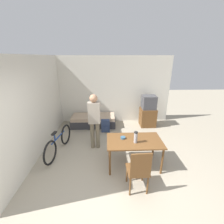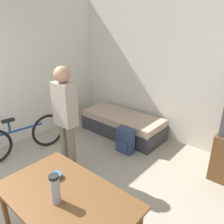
{
  "view_description": "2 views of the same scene",
  "coord_description": "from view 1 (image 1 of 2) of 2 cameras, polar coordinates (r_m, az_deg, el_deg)",
  "views": [
    {
      "loc": [
        -0.09,
        -2.36,
        2.64
      ],
      "look_at": [
        0.06,
        1.85,
        1.09
      ],
      "focal_mm": 24.0,
      "sensor_mm": 36.0,
      "label": 1
    },
    {
      "loc": [
        1.93,
        -0.11,
        2.19
      ],
      "look_at": [
        -0.05,
        2.19,
        0.97
      ],
      "focal_mm": 35.0,
      "sensor_mm": 36.0,
      "label": 2
    }
  ],
  "objects": [
    {
      "name": "daybed",
      "position": [
        6.11,
        -7.06,
        -3.26
      ],
      "size": [
        1.74,
        0.75,
        0.44
      ],
      "color": "#333338",
      "rests_on": "ground_plane"
    },
    {
      "name": "dining_table",
      "position": [
        3.81,
        8.48,
        -11.63
      ],
      "size": [
        1.34,
        0.8,
        0.72
      ],
      "color": "brown",
      "rests_on": "ground_plane"
    },
    {
      "name": "wooden_chair",
      "position": [
        3.19,
        10.24,
        -20.8
      ],
      "size": [
        0.46,
        0.46,
        1.0
      ],
      "color": "brown",
      "rests_on": "ground_plane"
    },
    {
      "name": "wall_back",
      "position": [
        6.2,
        -1.16,
        8.26
      ],
      "size": [
        5.01,
        0.06,
        2.7
      ],
      "color": "silver",
      "rests_on": "ground_plane"
    },
    {
      "name": "ground_plane",
      "position": [
        3.55,
        0.11,
        -27.9
      ],
      "size": [
        20.0,
        20.0,
        0.0
      ],
      "primitive_type": "plane",
      "color": "#9E937F"
    },
    {
      "name": "thermos_flask",
      "position": [
        3.6,
        9.03,
        -9.29
      ],
      "size": [
        0.09,
        0.09,
        0.29
      ],
      "color": "#99999E",
      "rests_on": "dining_table"
    },
    {
      "name": "wall_left",
      "position": [
        4.8,
        -25.83,
        2.61
      ],
      "size": [
        0.06,
        4.67,
        2.7
      ],
      "color": "silver",
      "rests_on": "ground_plane"
    },
    {
      "name": "tv",
      "position": [
        6.11,
        13.57,
        -0.02
      ],
      "size": [
        0.59,
        0.55,
        1.24
      ],
      "color": "brown",
      "rests_on": "ground_plane"
    },
    {
      "name": "bicycle",
      "position": [
        4.66,
        -19.62,
        -10.81
      ],
      "size": [
        0.31,
        1.6,
        0.73
      ],
      "color": "black",
      "rests_on": "ground_plane"
    },
    {
      "name": "mate_bowl",
      "position": [
        3.8,
        4.22,
        -9.73
      ],
      "size": [
        0.12,
        0.12,
        0.05
      ],
      "color": "#335670",
      "rests_on": "dining_table"
    },
    {
      "name": "person_standing",
      "position": [
        4.35,
        -6.74,
        -2.29
      ],
      "size": [
        0.34,
        0.23,
        1.68
      ],
      "color": "#6B604C",
      "rests_on": "ground_plane"
    },
    {
      "name": "backpack",
      "position": [
        5.58,
        -2.5,
        -5.29
      ],
      "size": [
        0.31,
        0.19,
        0.47
      ],
      "color": "navy",
      "rests_on": "ground_plane"
    }
  ]
}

